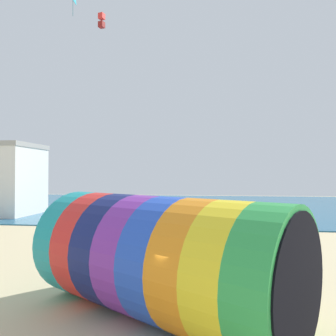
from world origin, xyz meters
name	(u,v)px	position (x,y,z in m)	size (l,w,h in m)	color
sea	(210,205)	(0.00, 37.52, 0.05)	(120.00, 40.00, 0.10)	#236084
giant_inflatable_tube	(160,257)	(-1.45, 1.19, 1.88)	(9.15, 7.65, 3.76)	teal
kite_red_box	(102,21)	(-6.97, 11.65, 14.51)	(0.43, 0.43, 0.99)	red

